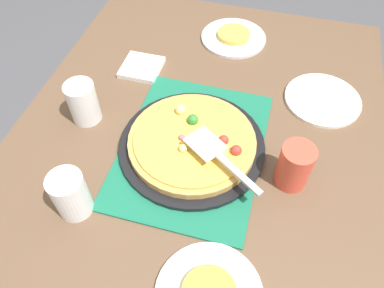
# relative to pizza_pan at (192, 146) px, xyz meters

# --- Properties ---
(ground_plane) EXTENTS (8.00, 8.00, 0.00)m
(ground_plane) POSITION_rel_pizza_pan_xyz_m (0.00, 0.00, -0.76)
(ground_plane) COLOR #4C4C51
(dining_table) EXTENTS (1.40, 1.00, 0.75)m
(dining_table) POSITION_rel_pizza_pan_xyz_m (0.00, 0.00, -0.12)
(dining_table) COLOR brown
(dining_table) RESTS_ON ground_plane
(placemat) EXTENTS (0.48, 0.36, 0.01)m
(placemat) POSITION_rel_pizza_pan_xyz_m (0.00, 0.00, -0.01)
(placemat) COLOR #196B4C
(placemat) RESTS_ON dining_table
(pizza_pan) EXTENTS (0.38, 0.38, 0.01)m
(pizza_pan) POSITION_rel_pizza_pan_xyz_m (0.00, 0.00, 0.00)
(pizza_pan) COLOR black
(pizza_pan) RESTS_ON placemat
(pizza) EXTENTS (0.33, 0.33, 0.05)m
(pizza) POSITION_rel_pizza_pan_xyz_m (0.00, -0.00, 0.02)
(pizza) COLOR tan
(pizza) RESTS_ON pizza_pan
(plate_near_left) EXTENTS (0.22, 0.22, 0.01)m
(plate_near_left) POSITION_rel_pizza_pan_xyz_m (0.50, -0.01, -0.01)
(plate_near_left) COLOR white
(plate_near_left) RESTS_ON dining_table
(plate_side) EXTENTS (0.22, 0.22, 0.01)m
(plate_side) POSITION_rel_pizza_pan_xyz_m (0.27, -0.32, -0.01)
(plate_side) COLOR white
(plate_side) RESTS_ON dining_table
(served_slice_left) EXTENTS (0.11, 0.11, 0.02)m
(served_slice_left) POSITION_rel_pizza_pan_xyz_m (0.50, -0.01, 0.01)
(served_slice_left) COLOR #EAB747
(served_slice_left) RESTS_ON plate_near_left
(cup_near) EXTENTS (0.08, 0.08, 0.12)m
(cup_near) POSITION_rel_pizza_pan_xyz_m (0.03, 0.31, 0.05)
(cup_near) COLOR white
(cup_near) RESTS_ON dining_table
(cup_far) EXTENTS (0.08, 0.08, 0.12)m
(cup_far) POSITION_rel_pizza_pan_xyz_m (-0.03, -0.26, 0.05)
(cup_far) COLOR #E04C38
(cup_far) RESTS_ON dining_table
(cup_corner) EXTENTS (0.08, 0.08, 0.12)m
(cup_corner) POSITION_rel_pizza_pan_xyz_m (-0.24, 0.21, 0.05)
(cup_corner) COLOR white
(cup_corner) RESTS_ON dining_table
(pizza_server) EXTENTS (0.17, 0.21, 0.01)m
(pizza_server) POSITION_rel_pizza_pan_xyz_m (-0.06, -0.08, 0.06)
(pizza_server) COLOR silver
(pizza_server) RESTS_ON pizza
(napkin_stack) EXTENTS (0.12, 0.12, 0.02)m
(napkin_stack) POSITION_rel_pizza_pan_xyz_m (0.26, 0.24, -0.01)
(napkin_stack) COLOR white
(napkin_stack) RESTS_ON dining_table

